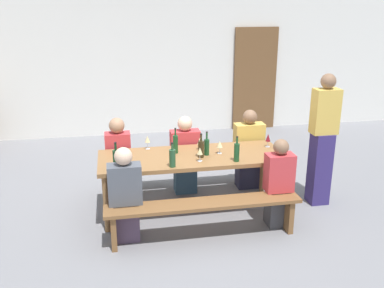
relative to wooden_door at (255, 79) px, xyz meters
The scene contains 23 objects.
ground_plane 4.16m from the wooden_door, 119.66° to the right, with size 24.00×24.00×0.00m, color slate.
back_wall 2.07m from the wooden_door, behind, with size 14.00×0.20×3.20m, color silver.
wooden_door is the anchor object (origin of this frame).
tasting_table 4.04m from the wooden_door, 119.66° to the right, with size 2.32×0.85×0.75m.
bench_near 4.72m from the wooden_door, 115.25° to the right, with size 2.22×0.30×0.45m.
bench_far 3.48m from the wooden_door, 125.70° to the right, with size 2.22×0.30×0.45m.
wine_bottle_0 4.01m from the wooden_door, 122.93° to the right, with size 0.06×0.06×0.33m.
wine_bottle_1 4.06m from the wooden_door, 117.87° to the right, with size 0.07×0.07×0.31m.
wine_bottle_2 4.09m from the wooden_door, 111.58° to the right, with size 0.07×0.07×0.31m.
wine_bottle_3 4.47m from the wooden_door, 120.79° to the right, with size 0.07×0.07×0.30m.
wine_bottle_4 4.74m from the wooden_door, 128.20° to the right, with size 0.08×0.08×0.30m.
wine_bottle_5 3.96m from the wooden_door, 117.22° to the right, with size 0.06×0.06×0.31m.
wine_glass_0 3.78m from the wooden_door, 119.28° to the right, with size 0.08×0.08×0.16m.
wine_glass_1 3.49m from the wooden_door, 105.70° to the right, with size 0.07×0.07×0.18m.
wine_glass_2 4.03m from the wooden_door, 128.61° to the right, with size 0.07×0.07×0.18m.
wine_glass_3 4.20m from the wooden_door, 117.51° to the right, with size 0.07×0.07×0.17m.
wine_glass_4 3.86m from the wooden_door, 115.10° to the right, with size 0.08×0.08×0.16m.
seated_guest_near_0 5.00m from the wooden_door, 125.01° to the right, with size 0.37×0.24×1.10m.
seated_guest_near_1 4.24m from the wooden_door, 104.55° to the right, with size 0.33×0.24×1.09m.
seated_guest_far_0 4.15m from the wooden_door, 134.75° to the right, with size 0.34×0.24×1.13m.
seated_guest_far_1 3.57m from the wooden_door, 124.13° to the right, with size 0.40×0.24×1.11m.
seated_guest_far_2 3.15m from the wooden_door, 109.92° to the right, with size 0.42×0.24×1.15m.
standing_host 3.62m from the wooden_door, 94.65° to the right, with size 0.33×0.24×1.74m.
Camera 1 is at (-0.95, -4.98, 2.59)m, focal length 40.26 mm.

